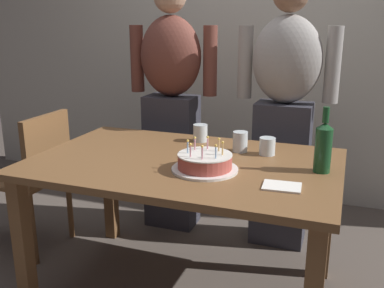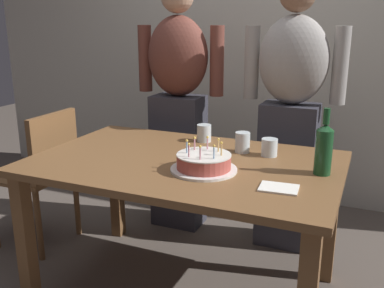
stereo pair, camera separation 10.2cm
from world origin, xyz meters
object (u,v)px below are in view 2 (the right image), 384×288
at_px(napkin_stack, 279,188).
at_px(wine_bottle, 324,148).
at_px(birthday_cake, 204,163).
at_px(water_glass_near, 204,133).
at_px(dining_chair, 44,168).
at_px(person_man_bearded, 178,103).
at_px(person_woman_cardigan, 290,111).
at_px(water_glass_far, 242,142).
at_px(water_glass_side, 269,147).

bearing_deg(napkin_stack, wine_bottle, 61.70).
bearing_deg(birthday_cake, water_glass_near, 111.50).
relative_size(wine_bottle, dining_chair, 0.34).
xyz_separation_m(napkin_stack, person_man_bearded, (-0.89, 0.94, 0.13)).
bearing_deg(person_woman_cardigan, water_glass_far, 73.77).
relative_size(birthday_cake, napkin_stack, 1.97).
distance_m(wine_bottle, person_man_bearded, 1.24).
relative_size(birthday_cake, water_glass_near, 3.15).
height_order(birthday_cake, napkin_stack, birthday_cake).
relative_size(person_woman_cardigan, dining_chair, 1.90).
distance_m(water_glass_far, person_woman_cardigan, 0.53).
distance_m(birthday_cake, water_glass_far, 0.36).
xyz_separation_m(person_man_bearded, person_woman_cardigan, (0.75, 0.00, 0.00)).
distance_m(birthday_cake, wine_bottle, 0.54).
xyz_separation_m(water_glass_far, wine_bottle, (0.43, -0.18, 0.07)).
relative_size(person_man_bearded, person_woman_cardigan, 1.00).
height_order(birthday_cake, water_glass_far, birthday_cake).
distance_m(water_glass_near, dining_chair, 1.05).
bearing_deg(water_glass_near, person_man_bearded, 131.35).
height_order(water_glass_side, person_woman_cardigan, person_woman_cardigan).
distance_m(person_man_bearded, dining_chair, 0.96).
bearing_deg(birthday_cake, water_glass_far, 77.48).
distance_m(birthday_cake, water_glass_near, 0.50).
xyz_separation_m(birthday_cake, dining_chair, (-1.17, 0.24, -0.26)).
height_order(person_man_bearded, dining_chair, person_man_bearded).
xyz_separation_m(birthday_cake, person_man_bearded, (-0.52, 0.85, 0.10)).
bearing_deg(birthday_cake, dining_chair, 168.53).
relative_size(person_man_bearded, dining_chair, 1.90).
relative_size(water_glass_far, person_woman_cardigan, 0.06).
height_order(wine_bottle, person_woman_cardigan, person_woman_cardigan).
relative_size(water_glass_near, dining_chair, 0.11).
relative_size(water_glass_near, wine_bottle, 0.33).
distance_m(water_glass_side, wine_bottle, 0.34).
height_order(water_glass_near, person_man_bearded, person_man_bearded).
bearing_deg(water_glass_side, water_glass_near, 162.92).
bearing_deg(water_glass_side, napkin_stack, -71.54).
height_order(water_glass_side, person_man_bearded, person_man_bearded).
distance_m(napkin_stack, dining_chair, 1.58).
relative_size(water_glass_far, napkin_stack, 0.68).
bearing_deg(napkin_stack, person_woman_cardigan, 98.53).
bearing_deg(water_glass_far, person_woman_cardigan, 73.77).
xyz_separation_m(water_glass_near, person_woman_cardigan, (0.41, 0.39, 0.09)).
bearing_deg(person_man_bearded, person_woman_cardigan, -180.00).
xyz_separation_m(wine_bottle, person_woman_cardigan, (-0.28, 0.69, 0.01)).
bearing_deg(person_woman_cardigan, napkin_stack, 98.53).
height_order(birthday_cake, person_woman_cardigan, person_woman_cardigan).
height_order(birthday_cake, water_glass_side, birthday_cake).
xyz_separation_m(wine_bottle, dining_chair, (-1.67, 0.07, -0.34)).
relative_size(water_glass_side, wine_bottle, 0.30).
xyz_separation_m(birthday_cake, napkin_stack, (0.37, -0.09, -0.03)).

